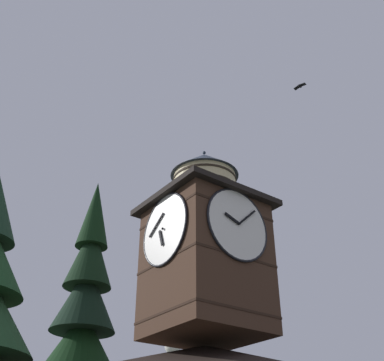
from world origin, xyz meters
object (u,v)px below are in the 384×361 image
clock_tower (205,247)px  flying_bird_low (244,194)px  moon (173,346)px  flying_bird_high (300,86)px

clock_tower → flying_bird_low: 9.53m
clock_tower → moon: bearing=-122.2°
flying_bird_low → flying_bird_high: bearing=65.6°
clock_tower → flying_bird_low: (-6.03, -3.83, 6.31)m
moon → flying_bird_low: (12.43, 25.53, 2.75)m
clock_tower → moon: (-18.46, -29.36, 3.55)m
flying_bird_high → flying_bird_low: flying_bird_high is taller
clock_tower → flying_bird_high: flying_bird_high is taller
flying_bird_high → moon: bearing=-115.6°
moon → flying_bird_high: (16.09, 33.61, 3.62)m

